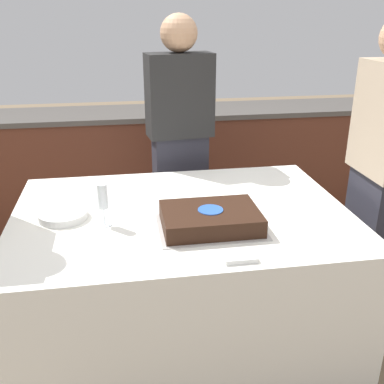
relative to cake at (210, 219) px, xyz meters
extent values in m
plane|color=#7A664C|center=(-0.11, 0.20, -0.80)|extent=(14.00, 14.00, 0.00)
cube|color=#5B2D1E|center=(-0.11, 1.86, -0.36)|extent=(4.40, 0.55, 0.88)
cube|color=#4C4742|center=(-0.11, 1.86, 0.10)|extent=(4.40, 0.58, 0.04)
cube|color=white|center=(-0.11, 0.20, -0.42)|extent=(1.67, 1.18, 0.76)
cube|color=#B7B2AD|center=(0.00, 0.00, -0.04)|extent=(0.48, 0.36, 0.00)
cube|color=black|center=(0.00, 0.00, 0.00)|extent=(0.44, 0.32, 0.08)
cylinder|color=#2D5BB7|center=(0.00, 0.00, 0.05)|extent=(0.12, 0.12, 0.00)
cylinder|color=white|center=(-0.68, 0.21, -0.02)|extent=(0.23, 0.23, 0.04)
cylinder|color=white|center=(-0.48, 0.10, -0.04)|extent=(0.07, 0.07, 0.00)
cylinder|color=white|center=(-0.48, 0.10, 0.00)|extent=(0.01, 0.01, 0.08)
cylinder|color=white|center=(-0.48, 0.10, 0.10)|extent=(0.05, 0.05, 0.12)
cylinder|color=white|center=(-0.02, 0.30, -0.04)|extent=(0.18, 0.18, 0.00)
cube|color=white|center=(0.06, -0.30, -0.03)|extent=(0.13, 0.09, 0.02)
cube|color=#282833|center=(0.00, 1.01, -0.34)|extent=(0.37, 0.20, 0.93)
cube|color=black|center=(0.00, 1.01, 0.39)|extent=(0.44, 0.25, 0.52)
sphere|color=tan|center=(0.00, 1.01, 0.76)|extent=(0.23, 0.23, 0.23)
cube|color=#282833|center=(0.95, 0.20, -0.35)|extent=(0.16, 0.33, 0.90)
camera|label=1|loc=(-0.39, -1.83, 0.90)|focal=42.00mm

